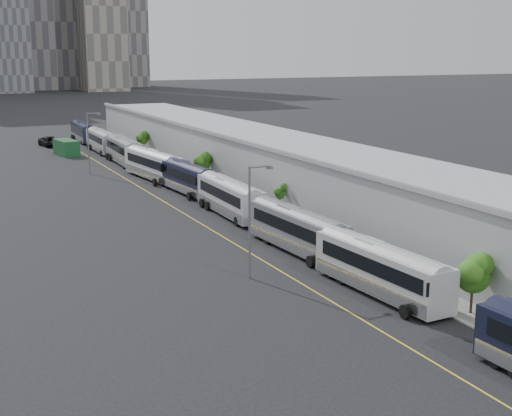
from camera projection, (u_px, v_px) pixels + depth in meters
sidewalk at (323, 227)px, 71.19m from camera, size 10.00×170.00×0.12m
lane_line at (227, 239)px, 66.80m from camera, size 0.12×160.00×0.02m
depot at (358, 190)px, 72.12m from camera, size 12.45×160.40×7.20m
bus_2 at (381, 274)px, 51.27m from camera, size 3.39×13.01×3.76m
bus_3 at (297, 234)px, 62.40m from camera, size 3.24×13.08×3.79m
bus_4 at (230, 201)px, 76.02m from camera, size 2.97×13.21×3.84m
bus_5 at (186, 180)px, 88.28m from camera, size 3.45×13.15×3.80m
bus_6 at (153, 167)px, 97.26m from camera, size 4.11×13.75×3.96m
bus_7 at (124, 153)px, 110.76m from camera, size 3.24×13.86×4.03m
bus_8 at (102, 143)px, 123.25m from camera, size 2.90×13.03×3.80m
bus_9 at (83, 134)px, 137.20m from camera, size 2.86×12.74×3.71m
tree_1 at (473, 271)px, 47.16m from camera, size 2.32×2.32×4.20m
tree_2 at (280, 194)px, 73.18m from camera, size 1.03×1.03×3.51m
tree_3 at (202, 161)px, 90.99m from camera, size 2.12×2.12×4.52m
tree_4 at (142, 138)px, 115.01m from camera, size 1.74×1.74×4.30m
street_lamp_near at (252, 214)px, 54.32m from camera, size 2.04×0.22×8.82m
street_lamp_far at (89, 139)px, 100.90m from camera, size 2.04×0.22×8.69m
shipping_container at (66, 148)px, 119.55m from camera, size 3.48×6.31×2.59m
suv at (51, 142)px, 130.56m from camera, size 3.92×6.76×1.77m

